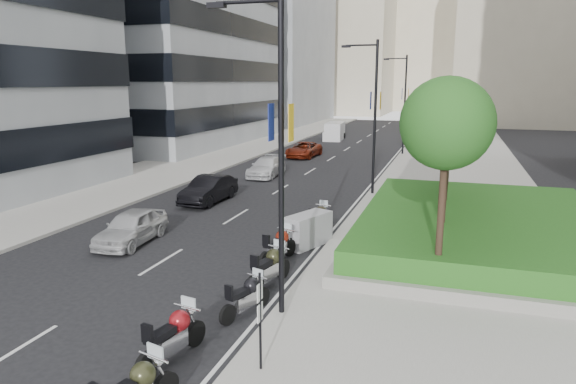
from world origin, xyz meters
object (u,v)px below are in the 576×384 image
at_px(lamp_post_1, 373,110).
at_px(motorcycle_6, 319,218).
at_px(car_a, 131,227).
at_px(car_b, 209,189).
at_px(motorcycle_5, 308,230).
at_px(parking_sign, 260,316).
at_px(motorcycle_2, 246,296).
at_px(car_d, 304,150).
at_px(delivery_van, 335,132).
at_px(car_c, 267,167).
at_px(motorcycle_1, 173,336).
at_px(lamp_post_0, 276,142).
at_px(motorcycle_4, 279,246).
at_px(motorcycle_3, 270,267).
at_px(lamp_post_2, 403,100).

bearing_deg(lamp_post_1, motorcycle_6, -97.17).
relative_size(car_a, car_b, 0.92).
xyz_separation_m(motorcycle_5, motorcycle_6, (-0.13, 2.26, -0.08)).
bearing_deg(car_b, parking_sign, -58.19).
height_order(motorcycle_2, car_d, car_d).
bearing_deg(lamp_post_1, car_d, 120.23).
bearing_deg(motorcycle_2, motorcycle_6, 19.43).
bearing_deg(motorcycle_2, delivery_van, 28.04).
xyz_separation_m(motorcycle_2, car_d, (-7.36, 31.29, 0.11)).
bearing_deg(car_c, car_b, -93.60).
xyz_separation_m(motorcycle_1, delivery_van, (-7.13, 48.70, 0.30)).
height_order(lamp_post_0, car_c, lamp_post_0).
height_order(motorcycle_1, motorcycle_6, motorcycle_1).
height_order(motorcycle_4, motorcycle_6, motorcycle_4).
relative_size(motorcycle_3, car_b, 0.54).
bearing_deg(motorcycle_2, parking_sign, -133.33).
xyz_separation_m(parking_sign, car_d, (-8.87, 34.09, -0.77)).
relative_size(motorcycle_5, car_a, 0.58).
relative_size(parking_sign, motorcycle_1, 1.04).
xyz_separation_m(lamp_post_1, parking_sign, (0.66, -20.00, -3.61)).
height_order(motorcycle_3, motorcycle_5, motorcycle_5).
xyz_separation_m(motorcycle_2, motorcycle_5, (-0.05, 6.75, 0.11)).
bearing_deg(car_a, motorcycle_5, 10.66).
distance_m(lamp_post_0, motorcycle_2, 4.58).
height_order(motorcycle_2, car_a, car_a).
xyz_separation_m(lamp_post_2, motorcycle_2, (-0.86, -35.20, -4.50)).
height_order(motorcycle_6, car_d, car_d).
relative_size(lamp_post_2, car_c, 1.93).
xyz_separation_m(lamp_post_0, motorcycle_5, (-0.90, 6.55, -4.39)).
bearing_deg(car_a, car_d, 85.96).
bearing_deg(motorcycle_2, car_a, 74.55).
height_order(car_d, delivery_van, delivery_van).
bearing_deg(delivery_van, car_b, -94.31).
bearing_deg(car_a, parking_sign, -45.52).
bearing_deg(car_a, lamp_post_2, 70.77).
bearing_deg(motorcycle_2, lamp_post_0, -58.78).
distance_m(lamp_post_1, lamp_post_2, 18.00).
distance_m(motorcycle_6, car_a, 8.19).
bearing_deg(car_d, car_c, -86.84).
xyz_separation_m(motorcycle_2, car_b, (-7.49, 12.59, 0.17)).
xyz_separation_m(parking_sign, motorcycle_4, (-2.08, 7.33, -0.83)).
bearing_deg(motorcycle_4, car_b, 54.87).
bearing_deg(lamp_post_1, parking_sign, -88.12).
distance_m(motorcycle_5, motorcycle_6, 2.26).
distance_m(motorcycle_2, car_a, 8.68).
height_order(car_a, car_b, car_b).
xyz_separation_m(motorcycle_3, motorcycle_5, (0.05, 4.52, 0.02)).
bearing_deg(delivery_van, motorcycle_5, -83.64).
bearing_deg(car_d, lamp_post_2, 27.93).
relative_size(lamp_post_2, motorcycle_5, 3.75).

